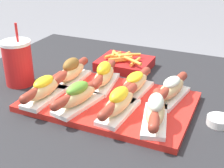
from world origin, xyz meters
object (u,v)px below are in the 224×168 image
hot_dog_5 (104,75)px  hot_dog_7 (171,89)px  hot_dog_0 (44,89)px  hot_dog_2 (119,103)px  serving_tray (109,102)px  hot_dog_6 (135,84)px  sauce_bowl (219,120)px  hot_dog_3 (155,111)px  drink_cup (18,63)px  hot_dog_4 (72,71)px  fries_basket (125,63)px  hot_dog_1 (78,96)px

hot_dog_5 → hot_dog_7: hot_dog_5 is taller
hot_dog_0 → hot_dog_2: (0.23, 0.01, 0.00)m
serving_tray → hot_dog_6: bearing=49.7°
hot_dog_2 → sauce_bowl: 0.27m
serving_tray → hot_dog_3: hot_dog_3 is taller
hot_dog_3 → drink_cup: bearing=171.2°
hot_dog_0 → hot_dog_3: (0.33, 0.01, 0.00)m
hot_dog_2 → hot_dog_4: 0.26m
serving_tray → drink_cup: drink_cup is taller
sauce_bowl → hot_dog_3: bearing=-149.5°
serving_tray → fries_basket: (-0.06, 0.28, 0.01)m
hot_dog_4 → hot_dog_7: 0.33m
hot_dog_0 → hot_dog_1: 0.11m
hot_dog_5 → hot_dog_6: hot_dog_5 is taller
hot_dog_3 → hot_dog_6: (-0.11, 0.13, -0.00)m
hot_dog_0 → hot_dog_1: size_ratio=1.02×
hot_dog_3 → hot_dog_6: hot_dog_3 is taller
hot_dog_5 → hot_dog_7: (0.22, -0.00, -0.00)m
hot_dog_5 → hot_dog_7: 0.22m
serving_tray → hot_dog_7: (0.16, 0.07, 0.04)m
hot_dog_0 → hot_dog_7: (0.34, 0.15, -0.00)m
hot_dog_6 → hot_dog_5: bearing=173.8°
drink_cup → hot_dog_0: bearing=-27.8°
sauce_bowl → drink_cup: 0.65m
hot_dog_6 → sauce_bowl: 0.26m
hot_dog_5 → drink_cup: 0.29m
hot_dog_6 → hot_dog_7: size_ratio=1.01×
serving_tray → hot_dog_6: 0.09m
hot_dog_3 → hot_dog_7: size_ratio=0.98×
hot_dog_5 → hot_dog_4: bearing=-172.0°
hot_dog_1 → fries_basket: hot_dog_1 is taller
hot_dog_1 → hot_dog_4: 0.17m
hot_dog_2 → hot_dog_3: 0.10m
hot_dog_5 → hot_dog_6: 0.11m
hot_dog_7 → serving_tray: bearing=-155.5°
hot_dog_0 → sauce_bowl: hot_dog_0 is taller
serving_tray → hot_dog_0: size_ratio=2.34×
hot_dog_5 → sauce_bowl: bearing=-8.9°
serving_tray → hot_dog_0: hot_dog_0 is taller
hot_dog_0 → hot_dog_6: bearing=31.9°
hot_dog_6 → hot_dog_4: bearing=-179.0°
hot_dog_6 → fries_basket: size_ratio=1.07×
hot_dog_2 → sauce_bowl: hot_dog_2 is taller
hot_dog_2 → drink_cup: (-0.39, 0.08, 0.02)m
hot_dog_7 → hot_dog_5: bearing=179.6°
hot_dog_1 → hot_dog_3: (0.22, 0.01, 0.00)m
hot_dog_5 → fries_basket: bearing=93.2°
hot_dog_7 → sauce_bowl: size_ratio=3.19×
hot_dog_5 → hot_dog_2: bearing=-51.9°
hot_dog_1 → hot_dog_3: size_ratio=1.01×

